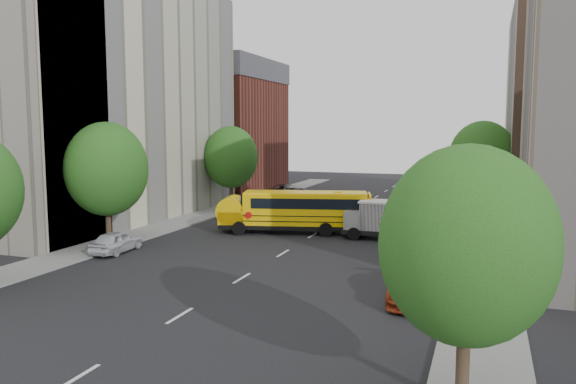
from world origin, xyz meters
The scene contains 21 objects.
ground centered at (0.00, 0.00, 0.00)m, with size 120.00×120.00×0.00m, color black.
sidewalk_left centered at (-11.50, 5.00, 0.06)m, with size 3.00×80.00×0.12m, color slate.
sidewalk_right centered at (11.50, 5.00, 0.06)m, with size 3.00×80.00×0.12m, color slate.
lane_markings centered at (0.00, 10.00, 0.01)m, with size 0.15×64.00×0.01m, color silver.
building_left_cream centered at (-18.00, 6.00, 10.00)m, with size 10.00×26.00×20.00m, color beige.
building_left_redbrick centered at (-18.00, 28.00, 6.50)m, with size 10.00×15.00×13.00m, color maroon.
building_left_near centered at (-18.00, -4.50, 8.50)m, with size 10.00×7.00×17.00m, color tan.
building_right_far centered at (18.00, 20.00, 9.00)m, with size 10.00×22.00×18.00m, color tan.
street_tree_1 centered at (-11.00, -4.00, 4.95)m, with size 5.12×5.12×7.90m.
street_tree_2 centered at (-11.00, 14.00, 4.83)m, with size 4.99×4.99×7.71m.
street_tree_3 centered at (11.00, -18.00, 4.45)m, with size 4.61×4.61×7.11m.
street_tree_4 centered at (11.00, 14.00, 5.08)m, with size 5.25×5.25×8.10m.
street_tree_5 centered at (11.00, 26.00, 4.70)m, with size 4.86×4.86×7.51m.
school_bus centered at (-1.55, 4.57, 1.71)m, with size 11.10×5.07×3.06m.
safari_truck centered at (5.32, 4.46, 1.39)m, with size 6.21×2.51×2.62m.
parked_car_0 centered at (-9.60, -5.16, 0.68)m, with size 1.60×3.98×1.35m, color silver.
parked_car_1 centered at (-8.80, 13.68, 0.66)m, with size 1.41×4.04×1.33m, color white.
parked_car_2 centered at (-8.80, 22.70, 0.79)m, with size 2.62×5.69×1.58m, color black.
parked_car_3 centered at (8.80, -8.66, 0.77)m, with size 2.15×5.29×1.54m, color maroon.
parked_car_4 centered at (9.60, 13.48, 0.75)m, with size 1.77×4.39×1.50m, color #35405D.
parked_car_5 centered at (8.80, 27.09, 0.74)m, with size 1.56×4.46×1.47m, color gray.
Camera 1 is at (11.43, -33.08, 7.49)m, focal length 35.00 mm.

